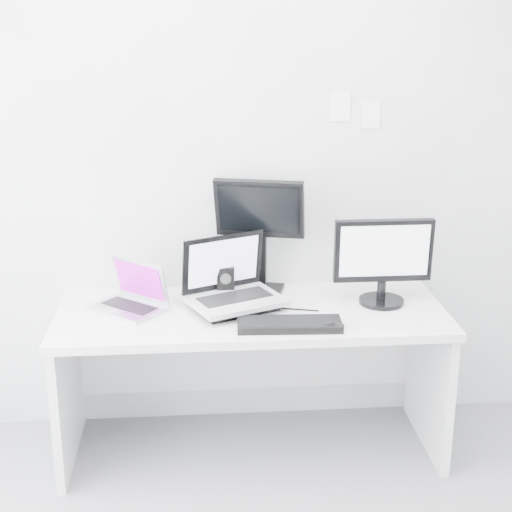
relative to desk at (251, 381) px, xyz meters
name	(u,v)px	position (x,y,z in m)	size (l,w,h in m)	color
back_wall	(246,164)	(0.00, 0.35, 0.99)	(3.60, 3.60, 0.00)	silver
desk	(251,381)	(0.00, 0.00, 0.00)	(1.80, 0.70, 0.73)	silver
macbook	(126,286)	(-0.57, 0.04, 0.48)	(0.32, 0.24, 0.24)	#B1B0B5
speaker	(225,282)	(-0.11, 0.16, 0.45)	(0.08, 0.08, 0.17)	black
dell_laptop	(236,275)	(-0.07, 0.01, 0.54)	(0.41, 0.32, 0.34)	#B3B5BA
rear_monitor	(260,234)	(0.06, 0.26, 0.66)	(0.43, 0.15, 0.59)	black
samsung_monitor	(383,261)	(0.62, 0.04, 0.58)	(0.46, 0.21, 0.42)	black
keyboard	(289,324)	(0.15, -0.22, 0.38)	(0.46, 0.16, 0.03)	black
mouse	(332,327)	(0.33, -0.26, 0.38)	(0.11, 0.07, 0.04)	black
wall_note_0	(340,106)	(0.45, 0.34, 1.26)	(0.10, 0.00, 0.14)	white
wall_note_1	(371,115)	(0.60, 0.34, 1.22)	(0.09, 0.00, 0.13)	white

